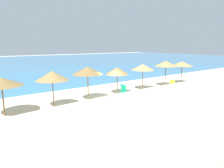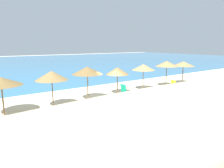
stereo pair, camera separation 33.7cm
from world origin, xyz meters
TOP-DOWN VIEW (x-y plane):
  - ground_plane at (0.00, 0.00)m, footprint 160.00×160.00m
  - sea_water at (0.00, 41.31)m, footprint 160.00×69.94m
  - dune_ridge at (-3.37, -8.08)m, footprint 36.55×7.23m
  - beach_umbrella_1 at (-8.10, 1.21)m, footprint 2.68×2.68m
  - beach_umbrella_2 at (-4.80, 0.97)m, footprint 2.41×2.41m
  - beach_umbrella_3 at (-1.70, 1.19)m, footprint 2.56×2.56m
  - beach_umbrella_4 at (1.66, 1.51)m, footprint 2.21×2.21m
  - beach_umbrella_5 at (4.91, 1.39)m, footprint 2.38×2.38m
  - beach_umbrella_6 at (8.19, 1.11)m, footprint 2.47×2.47m
  - beach_umbrella_7 at (11.16, 1.09)m, footprint 2.55×2.55m
  - lounge_chair_0 at (1.16, 0.30)m, footprint 1.51×0.95m
  - lounge_chair_1 at (7.74, 0.02)m, footprint 1.71×0.97m
  - beach_ball at (8.29, -0.48)m, footprint 0.26×0.26m

SIDE VIEW (x-z plane):
  - ground_plane at x=0.00m, z-range 0.00..0.00m
  - sea_water at x=0.00m, z-range 0.00..0.01m
  - beach_ball at x=8.29m, z-range 0.00..0.26m
  - lounge_chair_1 at x=7.74m, z-range -0.10..0.81m
  - lounge_chair_0 at x=1.16m, z-range -0.08..1.10m
  - dune_ridge at x=-3.37m, z-range 0.00..2.75m
  - beach_umbrella_4 at x=1.66m, z-range 0.96..3.57m
  - beach_umbrella_1 at x=-8.10m, z-range 1.02..3.64m
  - beach_umbrella_5 at x=4.91m, z-range 1.05..3.78m
  - beach_umbrella_7 at x=11.16m, z-range 1.08..3.81m
  - beach_umbrella_2 at x=-4.80m, z-range 1.05..3.86m
  - beach_umbrella_3 at x=-1.70m, z-range 1.13..4.04m
  - beach_umbrella_6 at x=8.19m, z-range 1.15..4.07m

